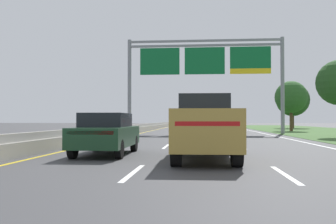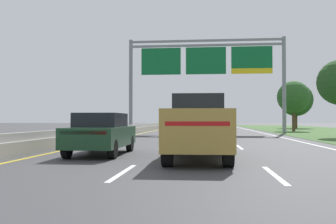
# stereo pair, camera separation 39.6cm
# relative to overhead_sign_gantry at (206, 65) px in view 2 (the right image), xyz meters

# --- Properties ---
(ground_plane) EXTENTS (220.00, 220.00, 0.00)m
(ground_plane) POSITION_rel_overhead_sign_gantry_xyz_m (-0.30, -1.96, -6.55)
(ground_plane) COLOR #3D3D3F
(lane_striping) EXTENTS (11.96, 106.00, 0.01)m
(lane_striping) POSITION_rel_overhead_sign_gantry_xyz_m (-0.30, -2.42, -6.54)
(lane_striping) COLOR white
(lane_striping) RESTS_ON ground
(median_barrier_concrete) EXTENTS (0.60, 110.00, 0.85)m
(median_barrier_concrete) POSITION_rel_overhead_sign_gantry_xyz_m (-6.90, -1.96, -6.19)
(median_barrier_concrete) COLOR #99968E
(median_barrier_concrete) RESTS_ON ground
(overhead_sign_gantry) EXTENTS (15.06, 0.42, 9.18)m
(overhead_sign_gantry) POSITION_rel_overhead_sign_gantry_xyz_m (0.00, 0.00, 0.00)
(overhead_sign_gantry) COLOR gray
(overhead_sign_gantry) RESTS_ON ground
(pickup_truck_gold) EXTENTS (2.06, 5.42, 2.20)m
(pickup_truck_gold) POSITION_rel_overhead_sign_gantry_xyz_m (-0.33, -23.24, -5.47)
(pickup_truck_gold) COLOR #A38438
(pickup_truck_gold) RESTS_ON ground
(car_red_centre_lane_sedan) EXTENTS (1.90, 4.43, 1.57)m
(car_red_centre_lane_sedan) POSITION_rel_overhead_sign_gantry_xyz_m (-0.17, 11.93, -5.73)
(car_red_centre_lane_sedan) COLOR maroon
(car_red_centre_lane_sedan) RESTS_ON ground
(car_grey_centre_lane_suv) EXTENTS (1.90, 4.70, 2.11)m
(car_grey_centre_lane_suv) POSITION_rel_overhead_sign_gantry_xyz_m (-0.07, -6.34, -5.45)
(car_grey_centre_lane_suv) COLOR slate
(car_grey_centre_lane_suv) RESTS_ON ground
(car_darkgreen_left_lane_sedan) EXTENTS (1.87, 4.42, 1.57)m
(car_darkgreen_left_lane_sedan) POSITION_rel_overhead_sign_gantry_xyz_m (-4.01, -21.87, -5.73)
(car_darkgreen_left_lane_sedan) COLOR #193D23
(car_darkgreen_left_lane_sedan) RESTS_ON ground
(roadside_tree_far) EXTENTS (3.68, 3.68, 5.76)m
(roadside_tree_far) POSITION_rel_overhead_sign_gantry_xyz_m (9.98, 7.74, -2.65)
(roadside_tree_far) COLOR #4C3823
(roadside_tree_far) RESTS_ON ground
(roadside_tree_distant) EXTENTS (5.01, 5.01, 6.87)m
(roadside_tree_distant) POSITION_rel_overhead_sign_gantry_xyz_m (13.68, 22.00, -2.19)
(roadside_tree_distant) COLOR #4C3823
(roadside_tree_distant) RESTS_ON ground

